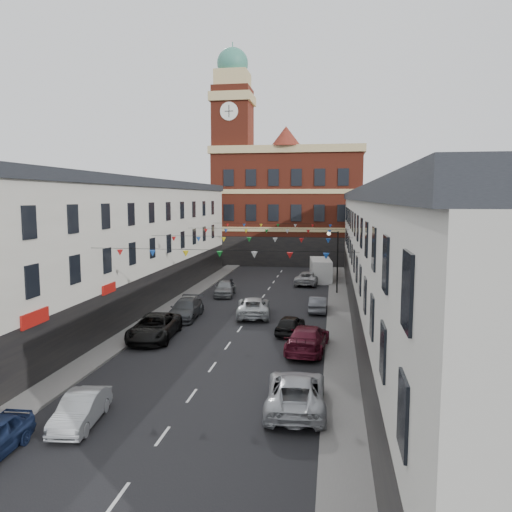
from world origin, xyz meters
The scene contains 21 objects.
ground centered at (0.00, 0.00, 0.00)m, with size 160.00×160.00×0.00m, color black.
pavement_left centered at (-6.90, 2.00, 0.07)m, with size 1.80×64.00×0.15m, color #605E5B.
pavement_right centered at (6.90, 2.00, 0.07)m, with size 1.80×64.00×0.15m, color #605E5B.
terrace_left centered at (-11.78, 1.00, 5.35)m, with size 8.40×56.00×10.70m.
terrace_right centered at (11.78, 1.00, 4.85)m, with size 8.40×56.00×9.70m.
civic_building centered at (0.00, 37.95, 8.14)m, with size 20.60×13.30×18.50m.
clock_tower centered at (-7.50, 35.00, 14.93)m, with size 5.60×5.60×30.00m.
distant_hill centered at (-4.00, 62.00, 5.00)m, with size 40.00×14.00×10.00m, color #274520.
street_lamp centered at (6.55, 14.00, 3.90)m, with size 1.10×0.36×6.00m.
car_left_b centered at (-3.60, -15.54, 0.64)m, with size 1.35×3.86×1.27m, color #B6BABE.
car_left_c centered at (-5.04, -3.24, 0.79)m, with size 2.61×5.65×1.57m, color black.
car_left_d centered at (-4.66, 2.42, 0.73)m, with size 2.04×5.01×1.45m, color #3B3E42.
car_left_e centered at (-3.60, 11.60, 0.74)m, with size 1.74×4.34×1.48m, color gray.
car_right_b centered at (4.89, -12.66, 0.76)m, with size 2.51×5.45×1.51m, color #B0B3B8.
car_right_c centered at (4.95, -4.32, 0.79)m, with size 2.20×5.41×1.57m, color #551121.
car_right_d centered at (3.60, -0.62, 0.64)m, with size 1.51×3.75×1.28m, color black.
car_right_e centered at (5.25, 6.28, 0.64)m, with size 1.36×3.90×1.28m, color #56585E.
car_right_f centered at (3.78, 18.93, 0.71)m, with size 2.35×5.10×1.42m, color #A6A8AB.
moving_car centered at (0.33, 4.02, 0.74)m, with size 2.47×5.35×1.49m, color silver.
white_van centered at (5.04, 21.43, 1.22)m, with size 2.12×5.51×2.44m, color silver.
pedestrian centered at (-3.00, 11.71, 0.81)m, with size 0.59×0.39×1.63m, color black.
Camera 1 is at (6.38, -33.51, 9.14)m, focal length 35.00 mm.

